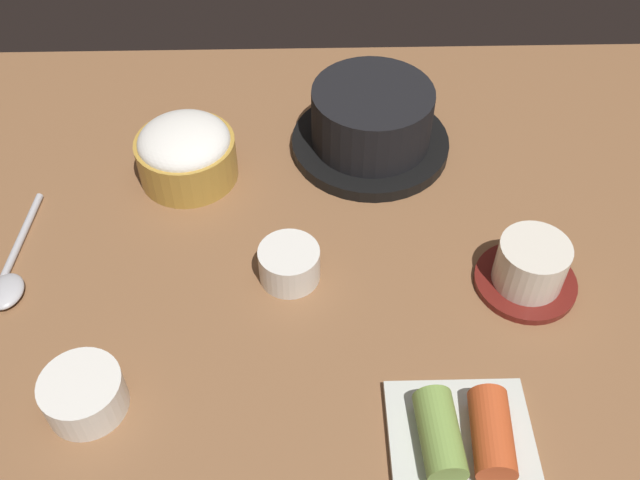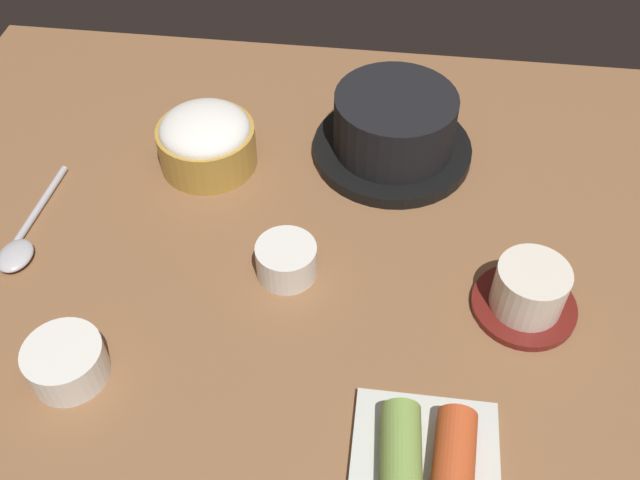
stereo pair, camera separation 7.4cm
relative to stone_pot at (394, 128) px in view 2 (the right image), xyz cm
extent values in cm
cube|color=brown|center=(-8.56, -15.83, -5.03)|extent=(100.00, 76.00, 2.00)
cylinder|color=black|center=(0.00, 0.00, -3.26)|extent=(19.18, 19.18, 1.53)
cylinder|color=black|center=(0.00, 0.00, 1.00)|extent=(14.35, 14.35, 6.99)
cylinder|color=#D15619|center=(0.00, 0.00, 4.19)|extent=(12.63, 12.63, 0.60)
cylinder|color=#B78C38|center=(-21.72, -4.30, -1.43)|extent=(11.52, 11.52, 5.19)
ellipsoid|color=white|center=(-21.72, -4.30, 1.16)|extent=(10.60, 10.60, 4.03)
cylinder|color=maroon|center=(14.49, -21.78, -3.63)|extent=(10.46, 10.46, 0.80)
cylinder|color=silver|center=(14.49, -21.78, -0.71)|extent=(7.10, 7.10, 5.03)
cylinder|color=#C6D18C|center=(14.49, -21.78, 1.51)|extent=(6.04, 6.04, 0.40)
cylinder|color=white|center=(-9.77, -20.09, -2.10)|extent=(6.33, 6.33, 3.86)
cylinder|color=brown|center=(-9.77, -20.09, -0.47)|extent=(5.19, 5.19, 0.50)
cube|color=silver|center=(5.11, -39.73, -3.53)|extent=(12.49, 12.49, 1.00)
cylinder|color=#7A9E47|center=(2.92, -39.73, -1.30)|extent=(3.86, 7.67, 3.46)
cylinder|color=#C64C23|center=(7.29, -39.73, -1.30)|extent=(3.99, 7.72, 3.46)
cylinder|color=white|center=(-27.84, -34.72, -2.08)|extent=(7.31, 7.31, 3.90)
cylinder|color=#386B2D|center=(-27.84, -34.72, -0.43)|extent=(5.99, 5.99, 0.50)
cylinder|color=#B7B7BC|center=(-39.05, -14.96, -3.63)|extent=(1.84, 14.22, 0.80)
ellipsoid|color=#B7B7BC|center=(-38.53, -22.04, -3.31)|extent=(3.60, 4.68, 1.26)
camera|label=1|loc=(-7.74, -67.46, 53.90)|focal=40.20mm
camera|label=2|loc=(-0.35, -67.08, 53.90)|focal=40.20mm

